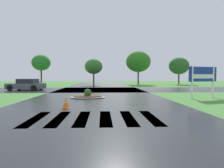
{
  "coord_description": "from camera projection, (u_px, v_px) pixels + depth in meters",
  "views": [
    {
      "loc": [
        0.33,
        -3.36,
        1.65
      ],
      "look_at": [
        1.13,
        12.93,
        0.98
      ],
      "focal_mm": 31.39,
      "sensor_mm": 36.0,
      "label": 1
    }
  ],
  "objects": [
    {
      "name": "crosswalk_stripes",
      "position": [
        94.0,
        118.0,
        7.65
      ],
      "size": [
        4.95,
        2.89,
        0.01
      ],
      "color": "white",
      "rests_on": "ground"
    },
    {
      "name": "estate_billboard",
      "position": [
        203.0,
        76.0,
        14.46
      ],
      "size": [
        2.44,
        0.81,
        2.38
      ],
      "rotation": [
        0.0,
        0.0,
        3.43
      ],
      "color": "white",
      "rests_on": "ground"
    },
    {
      "name": "median_island",
      "position": [
        88.0,
        96.0,
        14.75
      ],
      "size": [
        2.67,
        1.84,
        0.68
      ],
      "color": "#9E9B93",
      "rests_on": "ground"
    },
    {
      "name": "asphalt_roadway",
      "position": [
        98.0,
        100.0,
        13.38
      ],
      "size": [
        9.93,
        80.0,
        0.01
      ],
      "primitive_type": "cube",
      "color": "#232628",
      "rests_on": "ground"
    },
    {
      "name": "traffic_cone",
      "position": [
        66.0,
        103.0,
        9.96
      ],
      "size": [
        0.36,
        0.36,
        0.57
      ],
      "color": "orange",
      "rests_on": "ground"
    },
    {
      "name": "asphalt_cross_road",
      "position": [
        100.0,
        90.0,
        23.7
      ],
      "size": [
        90.0,
        8.94,
        0.01
      ],
      "primitive_type": "cube",
      "color": "#232628",
      "rests_on": "ground"
    },
    {
      "name": "background_treeline",
      "position": [
        116.0,
        64.0,
        37.19
      ],
      "size": [
        38.27,
        6.49,
        6.46
      ],
      "color": "#4C3823",
      "rests_on": "ground"
    },
    {
      "name": "car_silver_hatch",
      "position": [
        26.0,
        85.0,
        22.87
      ],
      "size": [
        4.31,
        2.56,
        1.32
      ],
      "rotation": [
        0.0,
        0.0,
        3.02
      ],
      "color": "#4C545B",
      "rests_on": "ground"
    },
    {
      "name": "drainage_pipe_stack",
      "position": [
        32.0,
        85.0,
        25.87
      ],
      "size": [
        2.71,
        1.46,
        0.94
      ],
      "color": "#9E9B93",
      "rests_on": "ground"
    }
  ]
}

